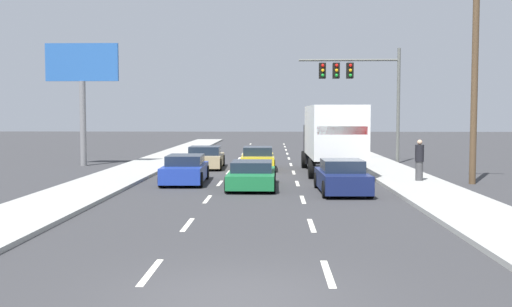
{
  "coord_description": "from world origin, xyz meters",
  "views": [
    {
      "loc": [
        0.66,
        -9.79,
        3.03
      ],
      "look_at": [
        -0.13,
        17.22,
        1.28
      ],
      "focal_mm": 42.55,
      "sensor_mm": 36.0,
      "label": 1
    }
  ],
  "objects_px": {
    "car_green": "(252,175)",
    "pedestrian_near_corner": "(419,160)",
    "traffic_signal_mast": "(353,79)",
    "utility_pole_mid": "(475,78)",
    "car_navy": "(342,178)",
    "car_blue": "(185,170)",
    "box_truck": "(332,134)",
    "roadside_billboard": "(82,78)",
    "car_yellow": "(258,159)",
    "car_tan": "(205,158)"
  },
  "relations": [
    {
      "from": "car_green",
      "to": "pedestrian_near_corner",
      "type": "relative_size",
      "value": 2.61
    },
    {
      "from": "traffic_signal_mast",
      "to": "utility_pole_mid",
      "type": "xyz_separation_m",
      "value": [
        3.75,
        -11.15,
        -0.64
      ]
    },
    {
      "from": "car_green",
      "to": "traffic_signal_mast",
      "type": "relative_size",
      "value": 0.66
    },
    {
      "from": "car_navy",
      "to": "traffic_signal_mast",
      "type": "bearing_deg",
      "value": 81.04
    },
    {
      "from": "car_navy",
      "to": "pedestrian_near_corner",
      "type": "xyz_separation_m",
      "value": [
        3.71,
        3.16,
        0.45
      ]
    },
    {
      "from": "car_blue",
      "to": "car_green",
      "type": "distance_m",
      "value": 3.4
    },
    {
      "from": "box_truck",
      "to": "roadside_billboard",
      "type": "bearing_deg",
      "value": 162.07
    },
    {
      "from": "car_yellow",
      "to": "roadside_billboard",
      "type": "relative_size",
      "value": 0.58
    },
    {
      "from": "box_truck",
      "to": "traffic_signal_mast",
      "type": "height_order",
      "value": "traffic_signal_mast"
    },
    {
      "from": "box_truck",
      "to": "car_navy",
      "type": "xyz_separation_m",
      "value": [
        -0.31,
        -7.31,
        -1.42
      ]
    },
    {
      "from": "car_yellow",
      "to": "utility_pole_mid",
      "type": "bearing_deg",
      "value": -34.64
    },
    {
      "from": "car_blue",
      "to": "utility_pole_mid",
      "type": "xyz_separation_m",
      "value": [
        12.53,
        -0.0,
        4.0
      ]
    },
    {
      "from": "car_yellow",
      "to": "traffic_signal_mast",
      "type": "bearing_deg",
      "value": 38.47
    },
    {
      "from": "car_blue",
      "to": "box_truck",
      "type": "distance_m",
      "value": 8.14
    },
    {
      "from": "pedestrian_near_corner",
      "to": "car_green",
      "type": "bearing_deg",
      "value": -167.32
    },
    {
      "from": "car_tan",
      "to": "utility_pole_mid",
      "type": "xyz_separation_m",
      "value": [
        12.47,
        -7.32,
        4.02
      ]
    },
    {
      "from": "pedestrian_near_corner",
      "to": "utility_pole_mid",
      "type": "bearing_deg",
      "value": -0.83
    },
    {
      "from": "box_truck",
      "to": "car_green",
      "type": "bearing_deg",
      "value": -123.54
    },
    {
      "from": "car_blue",
      "to": "pedestrian_near_corner",
      "type": "xyz_separation_m",
      "value": [
        10.25,
        0.03,
        0.45
      ]
    },
    {
      "from": "car_blue",
      "to": "car_yellow",
      "type": "distance_m",
      "value": 7.23
    },
    {
      "from": "car_green",
      "to": "box_truck",
      "type": "distance_m",
      "value": 7.1
    },
    {
      "from": "roadside_billboard",
      "to": "utility_pole_mid",
      "type": "bearing_deg",
      "value": -23.84
    },
    {
      "from": "car_yellow",
      "to": "car_navy",
      "type": "height_order",
      "value": "car_navy"
    },
    {
      "from": "car_tan",
      "to": "pedestrian_near_corner",
      "type": "relative_size",
      "value": 2.39
    },
    {
      "from": "car_blue",
      "to": "car_navy",
      "type": "distance_m",
      "value": 7.24
    },
    {
      "from": "traffic_signal_mast",
      "to": "pedestrian_near_corner",
      "type": "xyz_separation_m",
      "value": [
        1.46,
        -11.11,
        -4.18
      ]
    },
    {
      "from": "box_truck",
      "to": "roadside_billboard",
      "type": "relative_size",
      "value": 1.2
    },
    {
      "from": "roadside_billboard",
      "to": "pedestrian_near_corner",
      "type": "relative_size",
      "value": 4.0
    },
    {
      "from": "pedestrian_near_corner",
      "to": "roadside_billboard",
      "type": "bearing_deg",
      "value": 153.54
    },
    {
      "from": "car_green",
      "to": "pedestrian_near_corner",
      "type": "distance_m",
      "value": 7.44
    },
    {
      "from": "car_blue",
      "to": "car_yellow",
      "type": "relative_size",
      "value": 1.03
    },
    {
      "from": "car_navy",
      "to": "utility_pole_mid",
      "type": "bearing_deg",
      "value": 27.51
    },
    {
      "from": "car_navy",
      "to": "traffic_signal_mast",
      "type": "height_order",
      "value": "traffic_signal_mast"
    },
    {
      "from": "traffic_signal_mast",
      "to": "roadside_billboard",
      "type": "height_order",
      "value": "roadside_billboard"
    },
    {
      "from": "car_tan",
      "to": "car_blue",
      "type": "height_order",
      "value": "car_tan"
    },
    {
      "from": "car_tan",
      "to": "car_yellow",
      "type": "distance_m",
      "value": 3.06
    },
    {
      "from": "utility_pole_mid",
      "to": "car_navy",
      "type": "bearing_deg",
      "value": -152.49
    },
    {
      "from": "pedestrian_near_corner",
      "to": "car_navy",
      "type": "bearing_deg",
      "value": -139.61
    },
    {
      "from": "car_navy",
      "to": "roadside_billboard",
      "type": "bearing_deg",
      "value": 139.31
    },
    {
      "from": "car_yellow",
      "to": "box_truck",
      "type": "height_order",
      "value": "box_truck"
    },
    {
      "from": "car_blue",
      "to": "box_truck",
      "type": "relative_size",
      "value": 0.5
    },
    {
      "from": "car_tan",
      "to": "car_navy",
      "type": "relative_size",
      "value": 1.02
    },
    {
      "from": "car_tan",
      "to": "car_yellow",
      "type": "relative_size",
      "value": 1.02
    },
    {
      "from": "car_blue",
      "to": "utility_pole_mid",
      "type": "bearing_deg",
      "value": -0.0
    },
    {
      "from": "car_tan",
      "to": "car_green",
      "type": "relative_size",
      "value": 0.91
    },
    {
      "from": "car_green",
      "to": "car_navy",
      "type": "relative_size",
      "value": 1.11
    },
    {
      "from": "car_tan",
      "to": "car_yellow",
      "type": "xyz_separation_m",
      "value": [
        2.96,
        -0.75,
        0.01
      ]
    },
    {
      "from": "car_tan",
      "to": "pedestrian_near_corner",
      "type": "xyz_separation_m",
      "value": [
        10.18,
        -7.29,
        0.47
      ]
    },
    {
      "from": "car_green",
      "to": "pedestrian_near_corner",
      "type": "bearing_deg",
      "value": 12.68
    },
    {
      "from": "car_green",
      "to": "utility_pole_mid",
      "type": "bearing_deg",
      "value": 9.5
    }
  ]
}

